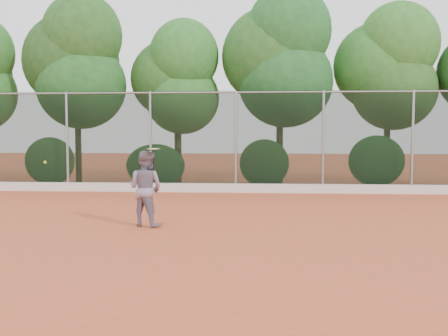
{
  "coord_description": "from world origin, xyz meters",
  "views": [
    {
      "loc": [
        0.78,
        -10.31,
        2.04
      ],
      "look_at": [
        0.0,
        1.0,
        1.25
      ],
      "focal_mm": 40.0,
      "sensor_mm": 36.0,
      "label": 1
    }
  ],
  "objects": [
    {
      "name": "tennis_racket",
      "position": [
        -1.47,
        0.27,
        1.66
      ],
      "size": [
        0.35,
        0.35,
        0.54
      ],
      "color": "black",
      "rests_on": "ground"
    },
    {
      "name": "concrete_curb",
      "position": [
        0.0,
        6.82,
        0.15
      ],
      "size": [
        24.0,
        0.2,
        0.3
      ],
      "primitive_type": "cube",
      "color": "silver",
      "rests_on": "ground"
    },
    {
      "name": "foliage_backdrop",
      "position": [
        -0.55,
        8.98,
        4.4
      ],
      "size": [
        23.7,
        3.63,
        7.55
      ],
      "color": "#3E2A17",
      "rests_on": "ground"
    },
    {
      "name": "ground",
      "position": [
        0.0,
        0.0,
        0.0
      ],
      "size": [
        80.0,
        80.0,
        0.0
      ],
      "primitive_type": "plane",
      "color": "#C8522F",
      "rests_on": "ground"
    },
    {
      "name": "chainlink_fence",
      "position": [
        -0.0,
        7.0,
        1.86
      ],
      "size": [
        24.09,
        0.09,
        3.5
      ],
      "color": "black",
      "rests_on": "ground"
    },
    {
      "name": "tennis_player",
      "position": [
        -1.69,
        0.44,
        0.83
      ],
      "size": [
        0.98,
        0.87,
        1.66
      ],
      "primitive_type": "imported",
      "rotation": [
        0.0,
        0.0,
        2.79
      ],
      "color": "slate",
      "rests_on": "ground"
    },
    {
      "name": "tennis_ball_in_flight",
      "position": [
        -3.85,
        0.2,
        1.41
      ],
      "size": [
        0.06,
        0.06,
        0.06
      ],
      "color": "gold",
      "rests_on": "ground"
    }
  ]
}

